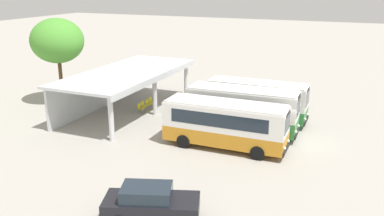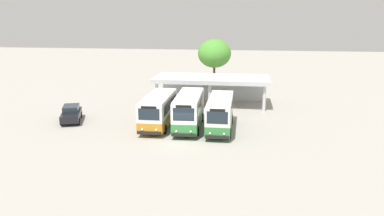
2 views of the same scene
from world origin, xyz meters
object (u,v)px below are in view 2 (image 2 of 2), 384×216
(city_bus_nearest_orange, at_px, (159,109))
(city_bus_second_in_row, at_px, (189,110))
(city_bus_middle_cream, at_px, (220,112))
(parked_car_flank, at_px, (71,113))
(waiting_chair_end_by_column, at_px, (208,102))
(waiting_chair_middle_seat, at_px, (220,103))
(waiting_chair_fourth_seat, at_px, (225,103))
(waiting_chair_second_from_end, at_px, (214,103))

(city_bus_nearest_orange, height_order, city_bus_second_in_row, city_bus_second_in_row)
(city_bus_second_in_row, height_order, city_bus_middle_cream, city_bus_second_in_row)
(parked_car_flank, bearing_deg, waiting_chair_end_by_column, 32.00)
(city_bus_middle_cream, relative_size, waiting_chair_middle_seat, 8.99)
(city_bus_nearest_orange, xyz_separation_m, city_bus_middle_cream, (6.00, -0.48, 0.02))
(city_bus_nearest_orange, xyz_separation_m, waiting_chair_fourth_seat, (6.02, 8.72, -1.18))
(parked_car_flank, xyz_separation_m, waiting_chair_second_from_end, (13.89, 8.30, -0.31))
(city_bus_nearest_orange, distance_m, waiting_chair_end_by_column, 9.61)
(waiting_chair_end_by_column, distance_m, waiting_chair_second_from_end, 0.68)
(parked_car_flank, relative_size, waiting_chair_fourth_seat, 5.43)
(city_bus_middle_cream, xyz_separation_m, waiting_chair_end_by_column, (-2.02, 9.14, -1.20))
(city_bus_nearest_orange, distance_m, waiting_chair_middle_seat, 10.24)
(city_bus_second_in_row, distance_m, city_bus_middle_cream, 3.01)
(waiting_chair_end_by_column, height_order, waiting_chair_fourth_seat, same)
(city_bus_second_in_row, relative_size, city_bus_middle_cream, 1.02)
(waiting_chair_second_from_end, bearing_deg, waiting_chair_end_by_column, -176.15)
(city_bus_middle_cream, bearing_deg, waiting_chair_fourth_seat, 89.90)
(parked_car_flank, bearing_deg, waiting_chair_fourth_seat, 28.59)
(city_bus_nearest_orange, distance_m, waiting_chair_fourth_seat, 10.66)
(waiting_chair_end_by_column, height_order, waiting_chair_middle_seat, same)
(waiting_chair_fourth_seat, bearing_deg, waiting_chair_second_from_end, -179.55)
(parked_car_flank, distance_m, waiting_chair_second_from_end, 16.18)
(parked_car_flank, distance_m, waiting_chair_end_by_column, 15.58)
(city_bus_middle_cream, xyz_separation_m, waiting_chair_middle_seat, (-0.66, 9.14, -1.20))
(waiting_chair_second_from_end, bearing_deg, waiting_chair_middle_seat, -4.38)
(waiting_chair_fourth_seat, bearing_deg, city_bus_second_in_row, -108.62)
(city_bus_second_in_row, bearing_deg, waiting_chair_middle_seat, 75.27)
(waiting_chair_fourth_seat, bearing_deg, waiting_chair_middle_seat, -174.73)
(city_bus_nearest_orange, bearing_deg, city_bus_second_in_row, -4.38)
(city_bus_second_in_row, height_order, waiting_chair_middle_seat, city_bus_second_in_row)
(waiting_chair_middle_seat, bearing_deg, city_bus_middle_cream, -85.85)
(parked_car_flank, xyz_separation_m, waiting_chair_fourth_seat, (15.25, 8.31, -0.31))
(city_bus_middle_cream, distance_m, waiting_chair_second_from_end, 9.36)
(parked_car_flank, bearing_deg, city_bus_nearest_orange, -2.56)
(waiting_chair_end_by_column, xyz_separation_m, waiting_chair_middle_seat, (1.36, -0.01, 0.00))
(city_bus_nearest_orange, relative_size, city_bus_second_in_row, 1.02)
(city_bus_second_in_row, height_order, waiting_chair_end_by_column, city_bus_second_in_row)
(city_bus_middle_cream, relative_size, waiting_chair_end_by_column, 8.99)
(parked_car_flank, height_order, waiting_chair_middle_seat, parked_car_flank)
(city_bus_nearest_orange, xyz_separation_m, city_bus_second_in_row, (3.00, -0.23, 0.11))
(waiting_chair_middle_seat, relative_size, waiting_chair_fourth_seat, 1.00)
(waiting_chair_middle_seat, bearing_deg, parked_car_flank, -150.48)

